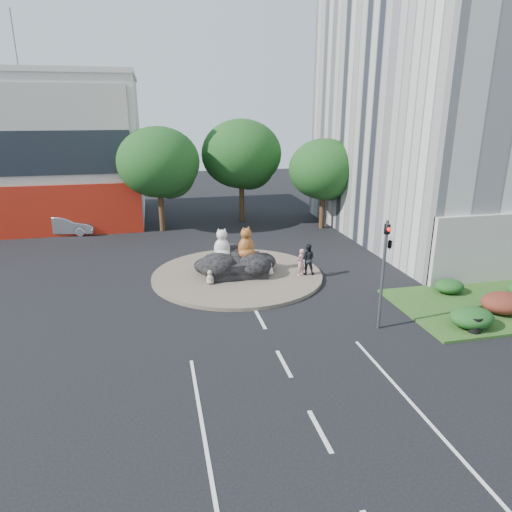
{
  "coord_description": "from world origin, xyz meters",
  "views": [
    {
      "loc": [
        -4.48,
        -14.98,
        9.4
      ],
      "look_at": [
        0.59,
        7.56,
        2.0
      ],
      "focal_mm": 32.0,
      "sensor_mm": 36.0,
      "label": 1
    }
  ],
  "objects_px": {
    "cat_white": "(222,243)",
    "parked_car": "(65,225)",
    "pedestrian_dark": "(307,259)",
    "kitten_white": "(270,268)",
    "kitten_calico": "(210,277)",
    "pedestrian_pink": "(301,262)",
    "litter_bin": "(475,324)",
    "cat_tabby": "(246,242)"
  },
  "relations": [
    {
      "from": "cat_white",
      "to": "parked_car",
      "type": "distance_m",
      "value": 16.26
    },
    {
      "from": "pedestrian_dark",
      "to": "cat_white",
      "type": "bearing_deg",
      "value": 1.41
    },
    {
      "from": "kitten_white",
      "to": "cat_white",
      "type": "bearing_deg",
      "value": 151.77
    },
    {
      "from": "kitten_calico",
      "to": "pedestrian_pink",
      "type": "distance_m",
      "value": 5.34
    },
    {
      "from": "cat_white",
      "to": "litter_bin",
      "type": "relative_size",
      "value": 2.58
    },
    {
      "from": "kitten_calico",
      "to": "litter_bin",
      "type": "relative_size",
      "value": 1.19
    },
    {
      "from": "kitten_calico",
      "to": "pedestrian_dark",
      "type": "xyz_separation_m",
      "value": [
        5.77,
        0.36,
        0.5
      ]
    },
    {
      "from": "pedestrian_pink",
      "to": "pedestrian_dark",
      "type": "height_order",
      "value": "pedestrian_dark"
    },
    {
      "from": "kitten_calico",
      "to": "parked_car",
      "type": "xyz_separation_m",
      "value": [
        -9.77,
        13.83,
        0.16
      ]
    },
    {
      "from": "kitten_white",
      "to": "pedestrian_pink",
      "type": "distance_m",
      "value": 1.86
    },
    {
      "from": "pedestrian_pink",
      "to": "litter_bin",
      "type": "xyz_separation_m",
      "value": [
        5.28,
        -8.33,
        -0.53
      ]
    },
    {
      "from": "kitten_calico",
      "to": "litter_bin",
      "type": "bearing_deg",
      "value": 6.94
    },
    {
      "from": "kitten_calico",
      "to": "kitten_white",
      "type": "xyz_separation_m",
      "value": [
        3.61,
        0.76,
        -0.06
      ]
    },
    {
      "from": "cat_tabby",
      "to": "kitten_white",
      "type": "height_order",
      "value": "cat_tabby"
    },
    {
      "from": "cat_white",
      "to": "pedestrian_dark",
      "type": "height_order",
      "value": "cat_white"
    },
    {
      "from": "cat_tabby",
      "to": "litter_bin",
      "type": "height_order",
      "value": "cat_tabby"
    },
    {
      "from": "cat_white",
      "to": "kitten_white",
      "type": "distance_m",
      "value": 3.16
    },
    {
      "from": "parked_car",
      "to": "litter_bin",
      "type": "height_order",
      "value": "parked_car"
    },
    {
      "from": "cat_white",
      "to": "pedestrian_dark",
      "type": "distance_m",
      "value": 5.08
    },
    {
      "from": "kitten_calico",
      "to": "parked_car",
      "type": "distance_m",
      "value": 16.93
    },
    {
      "from": "pedestrian_pink",
      "to": "kitten_calico",
      "type": "bearing_deg",
      "value": -32.44
    },
    {
      "from": "kitten_white",
      "to": "pedestrian_dark",
      "type": "relative_size",
      "value": 0.39
    },
    {
      "from": "cat_white",
      "to": "kitten_white",
      "type": "height_order",
      "value": "cat_white"
    },
    {
      "from": "kitten_calico",
      "to": "kitten_white",
      "type": "height_order",
      "value": "kitten_calico"
    },
    {
      "from": "pedestrian_dark",
      "to": "litter_bin",
      "type": "xyz_separation_m",
      "value": [
        4.83,
        -8.49,
        -0.65
      ]
    },
    {
      "from": "cat_white",
      "to": "pedestrian_pink",
      "type": "distance_m",
      "value": 4.72
    },
    {
      "from": "cat_white",
      "to": "parked_car",
      "type": "height_order",
      "value": "cat_white"
    },
    {
      "from": "cat_tabby",
      "to": "pedestrian_dark",
      "type": "distance_m",
      "value": 3.72
    },
    {
      "from": "cat_tabby",
      "to": "kitten_white",
      "type": "xyz_separation_m",
      "value": [
        1.27,
        -0.71,
        -1.49
      ]
    },
    {
      "from": "cat_tabby",
      "to": "kitten_calico",
      "type": "height_order",
      "value": "cat_tabby"
    },
    {
      "from": "litter_bin",
      "to": "kitten_white",
      "type": "bearing_deg",
      "value": 128.21
    },
    {
      "from": "cat_white",
      "to": "pedestrian_pink",
      "type": "bearing_deg",
      "value": -5.7
    },
    {
      "from": "kitten_calico",
      "to": "pedestrian_dark",
      "type": "distance_m",
      "value": 5.81
    },
    {
      "from": "kitten_calico",
      "to": "pedestrian_pink",
      "type": "xyz_separation_m",
      "value": [
        5.32,
        0.2,
        0.39
      ]
    },
    {
      "from": "cat_tabby",
      "to": "kitten_calico",
      "type": "distance_m",
      "value": 3.11
    },
    {
      "from": "pedestrian_pink",
      "to": "parked_car",
      "type": "distance_m",
      "value": 20.34
    },
    {
      "from": "parked_car",
      "to": "litter_bin",
      "type": "xyz_separation_m",
      "value": [
        20.38,
        -21.96,
        -0.3
      ]
    },
    {
      "from": "cat_white",
      "to": "kitten_calico",
      "type": "distance_m",
      "value": 2.37
    },
    {
      "from": "pedestrian_dark",
      "to": "cat_tabby",
      "type": "bearing_deg",
      "value": -1.36
    },
    {
      "from": "kitten_white",
      "to": "litter_bin",
      "type": "distance_m",
      "value": 11.31
    },
    {
      "from": "cat_white",
      "to": "parked_car",
      "type": "bearing_deg",
      "value": 144.18
    },
    {
      "from": "cat_white",
      "to": "litter_bin",
      "type": "distance_m",
      "value": 13.84
    }
  ]
}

